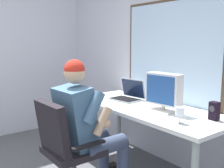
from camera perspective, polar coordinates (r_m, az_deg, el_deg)
name	(u,v)px	position (r m, az deg, el deg)	size (l,w,h in m)	color
wall_rear	(180,43)	(3.09, 14.40, 8.52)	(4.65, 0.08, 2.88)	silver
desk	(146,114)	(2.93, 7.28, -6.37)	(1.85, 0.75, 0.75)	#8A9A96
office_chair	(64,143)	(2.47, -10.21, -12.37)	(0.58, 0.57, 0.94)	black
person_seated	(87,124)	(2.55, -5.33, -8.49)	(0.54, 0.78, 1.29)	#3D4A67
crt_monitor	(164,90)	(2.69, 10.97, -1.36)	(0.38, 0.23, 0.39)	beige
laptop	(129,94)	(3.23, 3.57, -2.17)	(0.39, 0.34, 0.24)	gray
wine_glass	(180,113)	(2.36, 14.31, -5.92)	(0.08, 0.08, 0.14)	silver
desk_speaker	(214,111)	(2.55, 20.98, -5.39)	(0.08, 0.08, 0.16)	black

